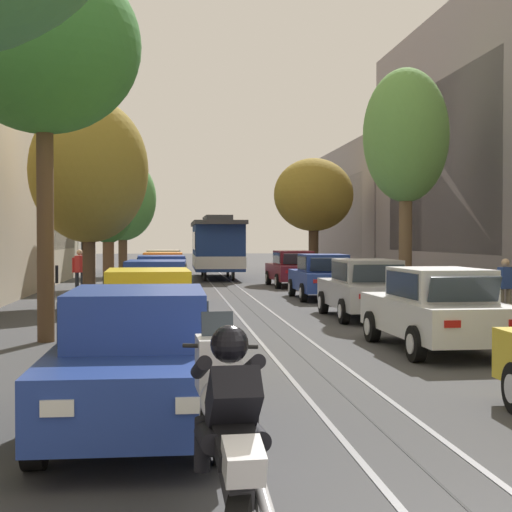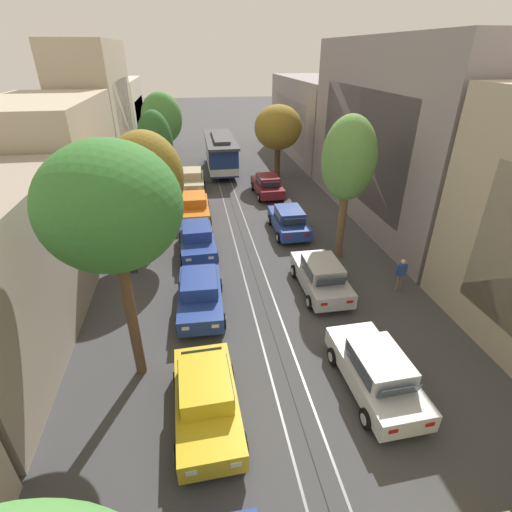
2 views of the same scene
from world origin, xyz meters
name	(u,v)px [view 2 (image 2 of 2)]	position (x,y,z in m)	size (l,w,h in m)	color
ground_plane	(245,246)	(0.00, 21.15, 0.00)	(160.00, 160.00, 0.00)	#424244
trolley_track_rails	(238,223)	(0.00, 24.44, 0.00)	(1.14, 60.88, 0.01)	gray
building_facade_left	(66,164)	(-10.06, 25.78, 3.96)	(5.66, 52.58, 10.66)	#BCAD93
building_facade_right	(398,146)	(10.24, 24.21, 4.65)	(5.63, 52.58, 10.71)	#BCAD93
parked_car_yellow_second_left	(206,398)	(-2.77, 9.79, 0.80)	(2.09, 4.40, 1.58)	gold
parked_car_blue_mid_left	(200,294)	(-2.74, 15.40, 0.80)	(2.10, 4.40, 1.58)	#233D93
parked_car_blue_fourth_left	(197,239)	(-2.69, 20.82, 0.80)	(2.09, 4.40, 1.58)	#233D93
parked_car_orange_fifth_left	(195,207)	(-2.69, 25.79, 0.80)	(2.01, 4.36, 1.58)	orange
parked_car_beige_sixth_left	(192,180)	(-2.73, 31.95, 0.80)	(2.08, 4.40, 1.58)	#C1B28E
parked_car_white_second_right	(376,371)	(2.71, 9.98, 0.80)	(2.10, 4.40, 1.58)	silver
parked_car_silver_mid_right	(321,276)	(2.81, 15.97, 0.80)	(2.01, 4.36, 1.58)	#B7B7BC
parked_car_blue_fourth_right	(289,220)	(2.91, 22.53, 0.80)	(2.02, 4.37, 1.58)	#233D93
parked_car_maroon_fifth_right	(267,185)	(2.94, 29.52, 0.80)	(2.09, 4.40, 1.58)	maroon
street_tree_kerb_left_second	(111,208)	(-4.95, 12.07, 6.10)	(3.98, 3.92, 7.97)	brown
street_tree_kerb_left_mid	(146,178)	(-4.99, 21.00, 4.30)	(3.81, 3.26, 6.64)	brown
street_tree_kerb_left_fourth	(155,144)	(-5.10, 30.00, 4.08)	(2.49, 2.27, 6.41)	brown
street_tree_kerb_left_far	(162,119)	(-5.12, 40.26, 4.30)	(3.78, 3.07, 6.69)	brown
street_tree_kerb_right_second	(349,160)	(4.85, 19.11, 5.25)	(2.64, 2.63, 7.40)	brown
street_tree_kerb_right_mid	(278,128)	(4.66, 33.92, 4.25)	(3.97, 3.61, 6.11)	#4C3826
cable_car_trolley	(221,154)	(0.00, 36.66, 1.66)	(2.61, 9.14, 3.28)	navy
pedestrian_on_left_pavement	(132,256)	(-5.96, 19.10, 0.92)	(0.55, 0.39, 1.64)	#282D38
pedestrian_on_right_pavement	(401,273)	(6.46, 15.43, 0.91)	(0.55, 0.33, 1.61)	slate
pedestrian_crossing_far	(146,212)	(-5.75, 24.96, 0.98)	(0.55, 0.42, 1.72)	#282D38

